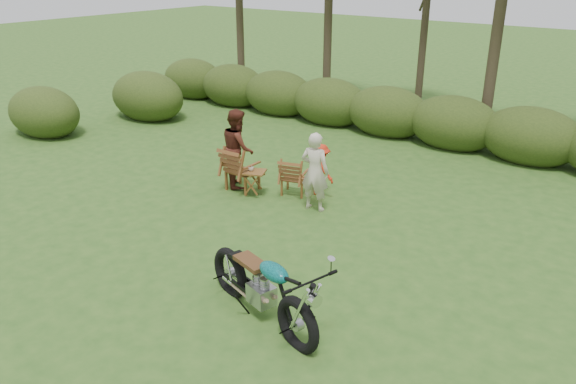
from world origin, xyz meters
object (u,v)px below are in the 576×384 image
Objects in this scene: lawn_chair_left at (243,189)px; adult_a at (314,209)px; adult_b at (239,184)px; lawn_chair_right at (295,194)px; child at (319,195)px; motorcycle at (262,316)px; cup at (251,169)px; side_table at (253,183)px.

lawn_chair_left is 0.62× the size of adult_a.
lawn_chair_left is 1.88m from adult_a.
adult_b is at bearing -34.21° from lawn_chair_left.
lawn_chair_right is 0.73× the size of child.
lawn_chair_right is at bearing 135.94° from motorcycle.
adult_a is (1.53, 0.18, -0.60)m from cup.
motorcycle reaches higher than side_table.
side_table is at bearing 13.11° from cup.
side_table is 4.56× the size of cup.
adult_b is (-0.26, 0.17, 0.00)m from lawn_chair_left.
adult_a is (0.81, -0.42, 0.00)m from lawn_chair_right.
cup is at bearing 22.20° from lawn_chair_right.
adult_b is at bearing -10.92° from adult_a.
cup is 1.60m from child.
lawn_chair_left is at bearing 166.49° from side_table.
motorcycle is 4.58m from cup.
lawn_chair_left is 0.31m from adult_b.
adult_a is (1.88, 0.07, 0.00)m from lawn_chair_left.
motorcycle is 1.42× the size of adult_a.
side_table is (-0.68, -0.58, 0.28)m from lawn_chair_right.
adult_a reaches higher than motorcycle.
side_table is (-2.99, 3.38, 0.28)m from motorcycle.
adult_b reaches higher than adult_a.
motorcycle is 4.63m from child.
lawn_chair_right is (-2.31, 3.97, 0.00)m from motorcycle.
lawn_chair_right is at bearing -35.65° from adult_a.
motorcycle is at bearing 128.09° from child.
lawn_chair_right is 6.97× the size of cup.
cup is (-0.73, -0.59, 0.60)m from lawn_chair_right.
adult_b is at bearing 150.69° from motorcycle.
side_table is 0.31× the size of adult_b.
motorcycle reaches higher than lawn_chair_right.
lawn_chair_right is at bearing 39.31° from cup.
side_table is at bearing 147.21° from motorcycle.
lawn_chair_left is at bearing -6.12° from adult_a.
side_table is 0.75m from adult_b.
motorcycle is 1.33× the size of adult_b.
adult_b reaches higher than lawn_chair_left.
motorcycle reaches higher than lawn_chair_left.
cup is (-0.04, -0.01, 0.32)m from side_table.
lawn_chair_right is at bearing 45.95° from child.
child is (-0.34, 0.70, 0.00)m from adult_a.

